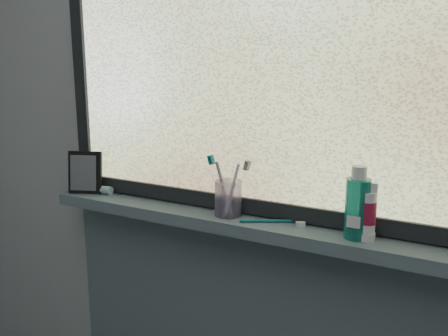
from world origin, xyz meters
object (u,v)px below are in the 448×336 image
toothbrush_cup (228,198)px  cream_tube (368,210)px  vanity_mirror (85,172)px  mouthwash_bottle (358,202)px

toothbrush_cup → cream_tube: cream_tube is taller
vanity_mirror → mouthwash_bottle: mouthwash_bottle is taller
vanity_mirror → mouthwash_bottle: size_ratio=0.92×
toothbrush_cup → mouthwash_bottle: size_ratio=0.66×
cream_tube → mouthwash_bottle: bearing=178.8°
vanity_mirror → toothbrush_cup: 0.59m
vanity_mirror → mouthwash_bottle: 0.99m
mouthwash_bottle → cream_tube: (0.03, -0.00, -0.02)m
toothbrush_cup → cream_tube: size_ratio=0.97×
mouthwash_bottle → cream_tube: mouthwash_bottle is taller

